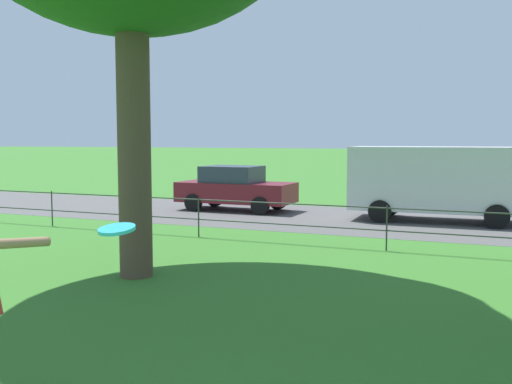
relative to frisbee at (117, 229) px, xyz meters
name	(u,v)px	position (x,y,z in m)	size (l,w,h in m)	color
street_strip	(416,223)	(0.17, 14.19, -1.82)	(80.00, 6.16, 0.01)	#565454
park_fence	(387,221)	(0.17, 9.55, -1.15)	(37.83, 0.04, 1.00)	#333833
frisbee	(117,229)	(0.00, 0.00, 0.00)	(0.29, 0.30, 0.07)	#2DB2C6
car_maroon_left	(235,188)	(-6.05, 14.94, -1.05)	(4.00, 1.82, 1.54)	maroon
panel_van_center	(437,179)	(0.67, 14.84, -0.56)	(5.05, 2.20, 2.24)	silver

